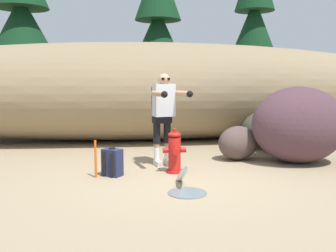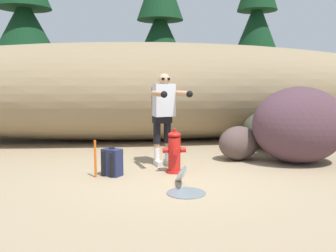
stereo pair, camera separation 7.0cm
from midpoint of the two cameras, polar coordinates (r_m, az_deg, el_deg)
name	(u,v)px [view 1 (the left image)]	position (r m, az deg, el deg)	size (l,w,h in m)	color
ground_plane	(176,179)	(5.98, 0.83, -8.10)	(56.00, 56.00, 0.04)	#998466
dirt_embankment	(152,91)	(9.76, -2.63, 5.31)	(16.91, 3.20, 2.50)	#897556
fire_hydrant	(175,153)	(6.24, 0.68, -4.07)	(0.39, 0.33, 0.74)	red
hydrant_water_jet	(182,180)	(5.55, 1.85, -8.20)	(0.54, 1.32, 0.64)	silver
utility_worker	(164,108)	(6.65, -0.99, 2.73)	(0.65, 1.03, 1.65)	beige
spare_backpack	(113,163)	(6.13, -8.77, -5.54)	(0.36, 0.36, 0.47)	#23284C
boulder_large	(298,125)	(7.35, 19.02, 0.16)	(1.73, 1.40, 1.43)	#4D333C
boulder_mid	(275,129)	(8.79, 15.84, -0.39)	(1.51, 1.54, 0.89)	#424536
boulder_small	(238,143)	(7.37, 10.37, -2.56)	(0.82, 0.62, 0.66)	#513F3C
pine_tree_far_left	(22,20)	(13.71, -21.56, 14.79)	(2.78, 2.78, 6.09)	#47331E
pine_tree_left	(158,32)	(13.65, -1.69, 14.18)	(2.52, 2.52, 5.94)	#47331E
pine_tree_center	(254,22)	(15.36, 12.87, 15.16)	(2.37, 2.37, 6.68)	#47331E
survey_stake	(96,159)	(6.05, -11.32, -4.96)	(0.04, 0.04, 0.60)	#E55914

